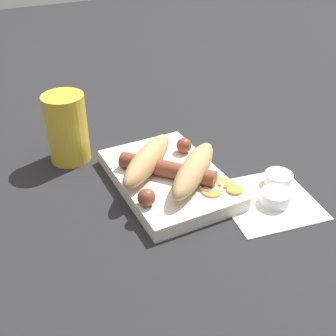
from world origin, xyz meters
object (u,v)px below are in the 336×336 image
object	(u,v)px
bread_roll	(170,165)
condiment_cup_near	(275,198)
condiment_cup_far	(278,180)
sausage	(167,169)
drink_glass	(67,128)
food_tray	(168,179)

from	to	relation	value
bread_roll	condiment_cup_near	xyz separation A→B (m)	(-0.12, -0.14, -0.04)
condiment_cup_far	bread_roll	bearing A→B (deg)	65.64
bread_roll	sausage	bearing A→B (deg)	70.74
sausage	drink_glass	size ratio (longest dim) A/B	1.19
food_tray	condiment_cup_near	distance (m)	0.19
condiment_cup_near	condiment_cup_far	bearing A→B (deg)	-43.69
condiment_cup_near	sausage	bearing A→B (deg)	49.29
bread_roll	drink_glass	size ratio (longest dim) A/B	1.61
condiment_cup_near	condiment_cup_far	size ratio (longest dim) A/B	1.00
food_tray	condiment_cup_near	bearing A→B (deg)	-133.69
bread_roll	condiment_cup_far	size ratio (longest dim) A/B	4.31
condiment_cup_far	drink_glass	size ratio (longest dim) A/B	0.37
condiment_cup_near	drink_glass	xyz separation A→B (m)	(0.29, 0.26, 0.06)
sausage	condiment_cup_far	size ratio (longest dim) A/B	3.18
bread_roll	drink_glass	xyz separation A→B (m)	(0.17, 0.13, 0.02)
food_tray	sausage	bearing A→B (deg)	142.54
food_tray	drink_glass	bearing A→B (deg)	38.27
food_tray	drink_glass	world-z (taller)	drink_glass
sausage	bread_roll	bearing A→B (deg)	-109.26
drink_glass	bread_roll	bearing A→B (deg)	-143.41
drink_glass	food_tray	bearing A→B (deg)	-141.73
bread_roll	condiment_cup_near	distance (m)	0.18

